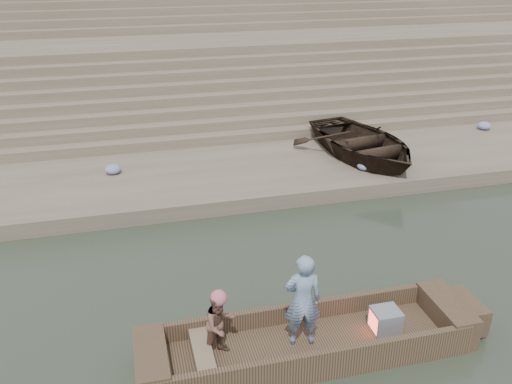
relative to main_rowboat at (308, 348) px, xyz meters
name	(u,v)px	position (x,y,z in m)	size (l,w,h in m)	color
lower_landing	(343,165)	(3.61, 7.23, 0.09)	(32.00, 4.00, 0.40)	gray
mid_landing	(274,71)	(3.61, 14.73, 1.29)	(32.00, 3.00, 2.80)	gray
upper_landing	(237,19)	(3.61, 21.73, 2.49)	(32.00, 3.00, 5.20)	gray
ghat_steps	(264,54)	(3.61, 16.42, 1.69)	(32.00, 11.00, 5.20)	gray
main_rowboat	(308,348)	(0.00, 0.00, 0.00)	(5.00, 1.30, 0.22)	brown
rowboat_trim	(320,337)	(0.21, -0.01, 0.20)	(6.04, 2.63, 1.82)	brown
standing_man	(303,300)	(-0.10, 0.06, 0.94)	(0.61, 0.40, 1.66)	navy
rowing_man	(220,325)	(-1.45, 0.11, 0.68)	(0.56, 0.43, 1.14)	#216349
television	(385,320)	(1.37, 0.00, 0.31)	(0.46, 0.42, 0.40)	slate
beached_rowboat	(363,143)	(4.19, 7.22, 0.74)	(3.14, 4.39, 0.91)	#2D2116
cloth_bundles	(382,150)	(4.88, 7.29, 0.42)	(12.82, 2.76, 0.26)	#3F5999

